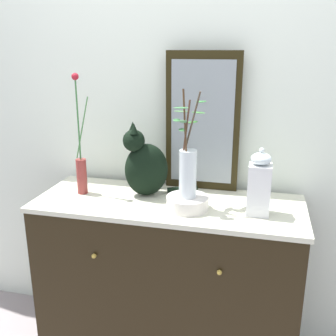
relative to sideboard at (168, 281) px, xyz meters
The scene contains 8 objects.
wall_back 0.89m from the sideboard, 90.00° to the left, with size 4.40×0.08×2.60m, color white.
sideboard is the anchor object (origin of this frame).
mirror_leaning 0.89m from the sideboard, 61.31° to the left, with size 0.40×0.03×0.75m.
cat_sitting 0.65m from the sideboard, 155.52° to the left, with size 0.40×0.25×0.40m.
vase_slim_green 0.79m from the sideboard, behind, with size 0.09×0.06×0.64m.
bowl_porcelain 0.52m from the sideboard, 32.02° to the right, with size 0.21×0.21×0.06m, color silver.
vase_glass_clear 0.69m from the sideboard, 31.44° to the right, with size 0.16×0.20×0.52m.
jar_lidded_porcelain 0.77m from the sideboard, ahead, with size 0.11×0.11×0.32m.
Camera 1 is at (0.45, -1.83, 1.71)m, focal length 42.06 mm.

